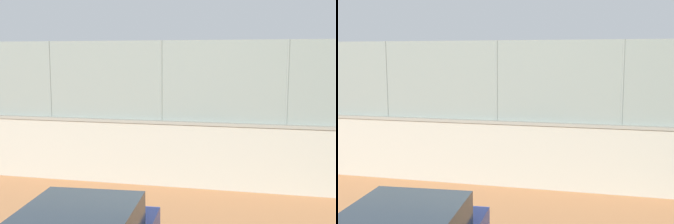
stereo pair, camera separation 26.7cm
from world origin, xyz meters
TOP-DOWN VIEW (x-y plane):
  - ground_plane at (0.00, 0.00)m, footprint 260.00×260.00m
  - perimeter_wall at (0.62, 9.75)m, footprint 26.95×0.71m
  - fence_panel_on_wall at (0.62, 9.75)m, footprint 26.48×0.35m
  - player_baseline_waiting at (-4.73, 1.82)m, footprint 0.72×1.25m
  - player_at_service_line at (5.82, 5.96)m, footprint 1.09×0.85m
  - player_near_wall_returning at (3.67, 0.67)m, footprint 0.76×0.67m

SIDE VIEW (x-z plane):
  - ground_plane at x=0.00m, z-range 0.00..0.00m
  - player_near_wall_returning at x=3.67m, z-range 0.12..1.61m
  - perimeter_wall at x=0.62m, z-range 0.01..1.83m
  - player_baseline_waiting at x=-4.73m, z-range 0.14..1.71m
  - player_at_service_line at x=5.82m, z-range 0.15..1.76m
  - fence_panel_on_wall at x=0.62m, z-range 1.82..3.99m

